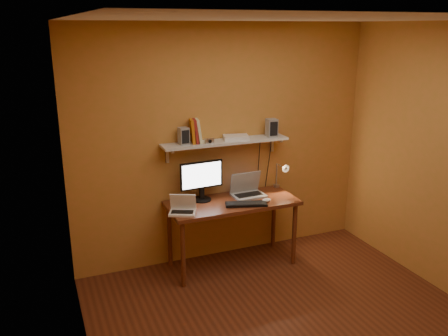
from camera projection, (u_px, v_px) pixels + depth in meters
name	position (u px, v px, depth m)	size (l,w,h in m)	color
room	(300.00, 189.00, 3.79)	(3.44, 3.24, 2.64)	#5E2B18
desk	(232.00, 209.00, 5.10)	(1.40, 0.60, 0.75)	brown
wall_shelf	(226.00, 142.00, 5.07)	(1.40, 0.25, 0.21)	silver
monitor	(202.00, 179.00, 5.03)	(0.48, 0.22, 0.43)	black
laptop	(247.00, 189.00, 5.23)	(0.36, 0.27, 0.26)	gray
netbook	(183.00, 208.00, 4.74)	(0.31, 0.28, 0.19)	white
keyboard	(246.00, 204.00, 4.96)	(0.43, 0.14, 0.02)	black
mouse	(266.00, 200.00, 5.05)	(0.10, 0.07, 0.04)	white
desk_lamp	(282.00, 172.00, 5.36)	(0.09, 0.23, 0.38)	silver
speaker_left	(184.00, 136.00, 4.88)	(0.10, 0.10, 0.18)	gray
speaker_right	(272.00, 128.00, 5.22)	(0.11, 0.11, 0.20)	gray
books	(196.00, 131.00, 4.93)	(0.16, 0.18, 0.25)	#BB6511
shelf_camera	(209.00, 141.00, 4.92)	(0.10, 0.05, 0.06)	silver
router	(236.00, 137.00, 5.11)	(0.27, 0.18, 0.04)	white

